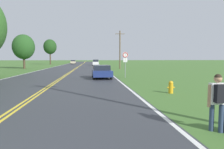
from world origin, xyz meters
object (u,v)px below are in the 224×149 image
fire_hydrant (171,87)px  car_white_van_approaching (96,62)px  hitchhiker_person (218,97)px  traffic_sign (125,58)px  tree_behind_sign (24,47)px  car_dark_blue_sedan_nearest (102,71)px  car_champagne_hatchback_mid_near (73,62)px  tree_right_cluster (50,47)px

fire_hydrant → car_white_van_approaching: (-3.48, 46.00, 0.50)m
hitchhiker_person → fire_hydrant: bearing=-10.8°
hitchhiker_person → car_white_van_approaching: 52.25m
traffic_sign → hitchhiker_person: bearing=-90.4°
tree_behind_sign → car_dark_blue_sedan_nearest: tree_behind_sign is taller
car_white_van_approaching → car_champagne_hatchback_mid_near: size_ratio=1.12×
fire_hydrant → car_white_van_approaching: car_white_van_approaching is taller
tree_right_cluster → fire_hydrant: bearing=-72.1°
tree_right_cluster → car_dark_blue_sedan_nearest: bearing=-72.8°
traffic_sign → car_champagne_hatchback_mid_near: bearing=101.2°
tree_right_cluster → car_white_van_approaching: bearing=-34.3°
tree_behind_sign → car_dark_blue_sedan_nearest: 25.22m
hitchhiker_person → tree_behind_sign: 39.84m
fire_hydrant → traffic_sign: (-1.09, 9.77, 1.69)m
hitchhiker_person → car_white_van_approaching: (-2.29, 52.20, -0.14)m
tree_right_cluster → car_white_van_approaching: (14.59, -9.95, -4.89)m
hitchhiker_person → traffic_sign: 16.00m
tree_right_cluster → tree_behind_sign: bearing=-89.8°
hitchhiker_person → traffic_sign: traffic_sign is taller
hitchhiker_person → tree_behind_sign: tree_behind_sign is taller
fire_hydrant → tree_behind_sign: tree_behind_sign is taller
traffic_sign → tree_right_cluster: (-16.99, 46.18, 3.70)m
hitchhiker_person → car_white_van_approaching: car_white_van_approaching is taller
traffic_sign → car_dark_blue_sedan_nearest: bearing=-170.3°
car_white_van_approaching → car_champagne_hatchback_mid_near: car_white_van_approaching is taller
fire_hydrant → tree_right_cluster: size_ratio=0.09×
tree_right_cluster → car_champagne_hatchback_mid_near: tree_right_cluster is taller
tree_behind_sign → car_dark_blue_sedan_nearest: size_ratio=1.66×
fire_hydrant → traffic_sign: traffic_sign is taller
hitchhiker_person → fire_hydrant: size_ratio=2.22×
traffic_sign → car_champagne_hatchback_mid_near: 51.11m
fire_hydrant → traffic_sign: 9.98m
hitchhiker_person → car_dark_blue_sedan_nearest: size_ratio=0.41×
car_white_van_approaching → hitchhiker_person: bearing=2.7°
fire_hydrant → car_dark_blue_sedan_nearest: (-3.66, 9.33, 0.33)m
fire_hydrant → hitchhiker_person: bearing=-100.9°
fire_hydrant → traffic_sign: size_ratio=0.27×
car_dark_blue_sedan_nearest → fire_hydrant: bearing=19.8°
hitchhiker_person → tree_behind_sign: bearing=25.0°
car_champagne_hatchback_mid_near → fire_hydrant: bearing=-171.8°
fire_hydrant → tree_behind_sign: (-17.96, 29.79, 3.91)m
traffic_sign → car_white_van_approaching: 36.33m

